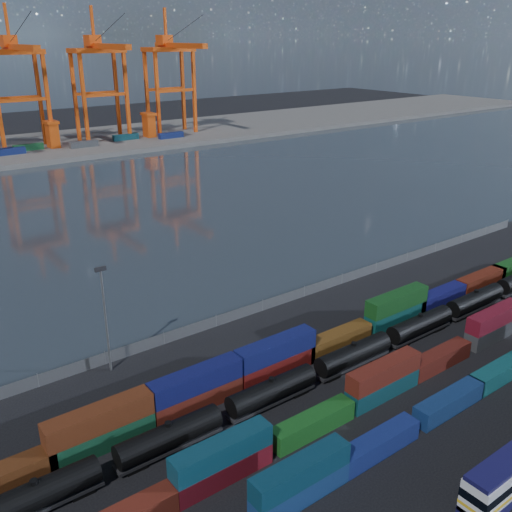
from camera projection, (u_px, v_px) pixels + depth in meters
ground at (380, 381)px, 82.28m from camera, size 700.00×700.00×0.00m
harbor_water at (97, 212)px, 160.62m from camera, size 700.00×700.00×0.00m
container_row_south at (443, 402)px, 74.10m from camera, size 140.17×2.48×5.28m
container_row_mid at (418, 366)px, 82.14m from camera, size 129.54×2.51×5.34m
container_row_north at (294, 353)px, 85.05m from camera, size 128.61×2.68×5.71m
tanker_string at (420, 325)px, 93.47m from camera, size 137.79×2.96×4.24m
waterfront_fence at (263, 306)px, 102.81m from camera, size 160.12×0.12×2.20m
yard_light_mast at (105, 314)px, 81.55m from camera, size 1.60×0.40×16.60m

